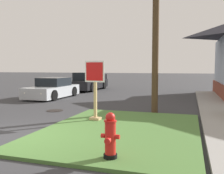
{
  "coord_description": "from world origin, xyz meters",
  "views": [
    {
      "loc": [
        4.41,
        -5.44,
        1.87
      ],
      "look_at": [
        1.67,
        3.25,
        1.16
      ],
      "focal_mm": 39.99,
      "sensor_mm": 36.0,
      "label": 1
    }
  ],
  "objects": [
    {
      "name": "ground_plane",
      "position": [
        0.0,
        0.0,
        0.0
      ],
      "size": [
        160.0,
        160.0,
        0.0
      ],
      "primitive_type": "plane",
      "color": "#333335"
    },
    {
      "name": "manhole_cover",
      "position": [
        -1.19,
        4.03,
        0.01
      ],
      "size": [
        0.7,
        0.7,
        0.02
      ],
      "primitive_type": "cylinder",
      "color": "black",
      "rests_on": "ground"
    },
    {
      "name": "fire_hydrant",
      "position": [
        2.92,
        -0.85,
        0.51
      ],
      "size": [
        0.38,
        0.34,
        0.91
      ],
      "color": "black",
      "rests_on": "grass_corner_patch"
    },
    {
      "name": "pickup_truck_black",
      "position": [
        -3.74,
        13.74,
        0.62
      ],
      "size": [
        2.09,
        5.13,
        1.48
      ],
      "color": "black",
      "rests_on": "ground"
    },
    {
      "name": "parked_sedan_silver",
      "position": [
        -3.78,
        8.22,
        0.54
      ],
      "size": [
        1.89,
        4.13,
        1.25
      ],
      "color": "#ADB2B7",
      "rests_on": "ground"
    },
    {
      "name": "grass_corner_patch",
      "position": [
        2.49,
        1.54,
        0.04
      ],
      "size": [
        4.41,
        5.8,
        0.08
      ],
      "primitive_type": "cube",
      "color": "#477033",
      "rests_on": "ground"
    },
    {
      "name": "stop_sign",
      "position": [
        1.3,
        2.47,
        1.06
      ],
      "size": [
        0.72,
        0.31,
        2.02
      ],
      "color": "tan",
      "rests_on": "grass_corner_patch"
    }
  ]
}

